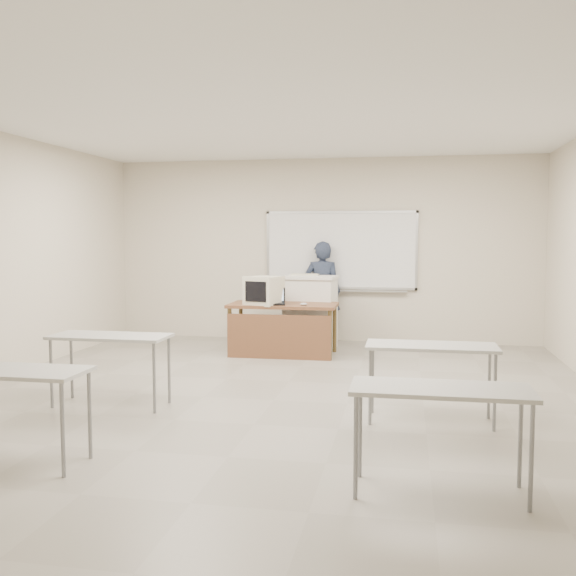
% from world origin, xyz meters
% --- Properties ---
extents(floor, '(7.00, 8.00, 0.01)m').
position_xyz_m(floor, '(0.00, 0.00, -0.01)').
color(floor, gray).
rests_on(floor, ground).
extents(whiteboard, '(2.48, 0.10, 1.31)m').
position_xyz_m(whiteboard, '(0.30, 3.97, 1.48)').
color(whiteboard, white).
rests_on(whiteboard, floor).
extents(student_desks, '(4.40, 2.20, 0.73)m').
position_xyz_m(student_desks, '(-0.00, -1.35, 0.67)').
color(student_desks, '#A3A29D').
rests_on(student_desks, floor).
extents(instructor_desk, '(1.56, 0.78, 0.75)m').
position_xyz_m(instructor_desk, '(-0.40, 2.49, 0.56)').
color(instructor_desk, brown).
rests_on(instructor_desk, floor).
extents(podium, '(0.79, 0.58, 1.12)m').
position_xyz_m(podium, '(-0.09, 3.20, 0.56)').
color(podium, white).
rests_on(podium, floor).
extents(crt_monitor, '(0.44, 0.49, 0.42)m').
position_xyz_m(crt_monitor, '(-0.65, 2.48, 0.95)').
color(crt_monitor, beige).
rests_on(crt_monitor, instructor_desk).
extents(laptop, '(0.32, 0.29, 0.23)m').
position_xyz_m(laptop, '(-0.50, 2.47, 0.81)').
color(laptop, black).
rests_on(laptop, instructor_desk).
extents(mouse, '(0.11, 0.08, 0.04)m').
position_xyz_m(mouse, '(-0.07, 2.40, 0.77)').
color(mouse, '#ABADB3').
rests_on(mouse, instructor_desk).
extents(keyboard, '(0.43, 0.15, 0.02)m').
position_xyz_m(keyboard, '(-0.19, 3.28, 1.13)').
color(keyboard, beige).
rests_on(keyboard, podium).
extents(presenter, '(0.62, 0.42, 1.65)m').
position_xyz_m(presenter, '(0.01, 3.85, 0.83)').
color(presenter, black).
rests_on(presenter, floor).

